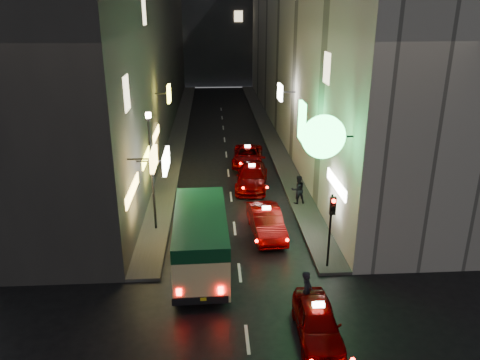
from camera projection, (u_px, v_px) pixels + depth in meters
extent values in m
cube|color=#34322F|center=(132.00, 34.00, 41.28)|extent=(6.00, 52.00, 18.00)
cube|color=#F3C355|center=(154.00, 159.00, 21.35)|extent=(0.18, 1.70, 0.90)
cube|color=white|center=(166.00, 161.00, 23.96)|extent=(0.18, 2.31, 0.94)
cube|color=#FFF73F|center=(169.00, 94.00, 32.24)|extent=(0.18, 1.25, 1.20)
cube|color=#F3C355|center=(132.00, 190.00, 22.30)|extent=(0.10, 3.66, 0.55)
cube|color=#FFF73F|center=(146.00, 158.00, 27.11)|extent=(0.10, 3.12, 0.55)
cube|color=#F3C355|center=(156.00, 134.00, 32.21)|extent=(0.10, 3.42, 0.55)
cube|color=#FFE5B2|center=(126.00, 93.00, 21.38)|extent=(0.06, 1.30, 1.60)
cube|color=#FFE5B2|center=(144.00, 11.00, 27.66)|extent=(0.06, 1.30, 1.60)
cube|color=#B1ADA2|center=(311.00, 33.00, 42.20)|extent=(6.00, 52.00, 18.00)
cylinder|color=#31F665|center=(323.00, 137.00, 20.14)|extent=(1.92, 0.18, 1.92)
cube|color=#31F665|center=(302.00, 121.00, 26.22)|extent=(0.18, 1.40, 2.17)
cube|color=white|center=(280.00, 92.00, 33.79)|extent=(0.18, 1.57, 1.14)
cube|color=white|center=(337.00, 184.00, 23.06)|extent=(0.10, 3.45, 0.55)
cube|color=#FFE5B2|center=(327.00, 68.00, 24.52)|extent=(0.06, 1.30, 1.60)
cube|color=#35353A|center=(217.00, 9.00, 71.00)|extent=(30.00, 10.00, 22.00)
cube|color=#43413F|center=(179.00, 131.00, 44.59)|extent=(1.50, 52.00, 0.15)
cube|color=#43413F|center=(268.00, 130.00, 45.08)|extent=(1.50, 52.00, 0.15)
cube|color=#F1E497|center=(201.00, 239.00, 20.68)|extent=(2.38, 6.43, 2.34)
cube|color=#0C3D1F|center=(200.00, 220.00, 20.36)|extent=(2.40, 6.45, 0.58)
cube|color=black|center=(201.00, 231.00, 20.89)|extent=(2.35, 3.88, 0.53)
cube|color=black|center=(200.00, 300.00, 18.09)|extent=(2.19, 0.23, 0.32)
cube|color=#FF0A05|center=(179.00, 292.00, 17.83)|extent=(0.19, 0.06, 0.30)
cube|color=#FF0A05|center=(221.00, 291.00, 17.92)|extent=(0.19, 0.06, 0.30)
cylinder|color=black|center=(182.00, 241.00, 22.93)|extent=(0.23, 0.81, 0.81)
cylinder|color=black|center=(225.00, 286.00, 19.23)|extent=(0.23, 0.81, 0.81)
imported|color=#690000|center=(317.00, 319.00, 16.66)|extent=(2.04, 4.72, 1.49)
cube|color=white|center=(319.00, 300.00, 16.38)|extent=(0.42, 0.19, 0.16)
sphere|color=#FF0A05|center=(353.00, 360.00, 14.71)|extent=(0.16, 0.16, 0.16)
imported|color=#690000|center=(266.00, 220.00, 24.28)|extent=(2.52, 5.33, 1.65)
cube|color=white|center=(267.00, 204.00, 23.96)|extent=(0.43, 0.21, 0.16)
sphere|color=#FF0A05|center=(257.00, 241.00, 22.03)|extent=(0.16, 0.16, 0.16)
sphere|color=#FF0A05|center=(287.00, 240.00, 22.11)|extent=(0.16, 0.16, 0.16)
imported|color=#690000|center=(252.00, 175.00, 30.76)|extent=(2.82, 5.47, 1.66)
cube|color=white|center=(252.00, 162.00, 30.44)|extent=(0.44, 0.23, 0.16)
sphere|color=#FF0A05|center=(243.00, 188.00, 28.48)|extent=(0.16, 0.16, 0.16)
sphere|color=#FF0A05|center=(267.00, 187.00, 28.57)|extent=(0.16, 0.16, 0.16)
imported|color=#690000|center=(248.00, 154.00, 35.28)|extent=(2.53, 5.04, 1.54)
cube|color=white|center=(248.00, 143.00, 34.98)|extent=(0.44, 0.23, 0.16)
sphere|color=#FF0A05|center=(240.00, 163.00, 33.17)|extent=(0.16, 0.16, 0.16)
sphere|color=#FF0A05|center=(260.00, 163.00, 33.25)|extent=(0.16, 0.16, 0.16)
imported|color=black|center=(307.00, 289.00, 18.09)|extent=(0.60, 0.74, 1.93)
imported|color=black|center=(298.00, 188.00, 27.74)|extent=(0.82, 0.61, 1.97)
cylinder|color=black|center=(330.00, 231.00, 20.65)|extent=(0.10, 0.10, 3.50)
cube|color=black|center=(333.00, 206.00, 20.04)|extent=(0.26, 0.18, 0.80)
sphere|color=#FF0A05|center=(334.00, 201.00, 19.84)|extent=(0.18, 0.18, 0.18)
sphere|color=black|center=(333.00, 207.00, 19.93)|extent=(0.17, 0.17, 0.17)
sphere|color=black|center=(333.00, 213.00, 20.03)|extent=(0.17, 0.17, 0.17)
cylinder|color=black|center=(152.00, 175.00, 23.87)|extent=(0.12, 0.12, 6.00)
cylinder|color=#FFE5BF|center=(148.00, 115.00, 22.79)|extent=(0.28, 0.28, 0.25)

